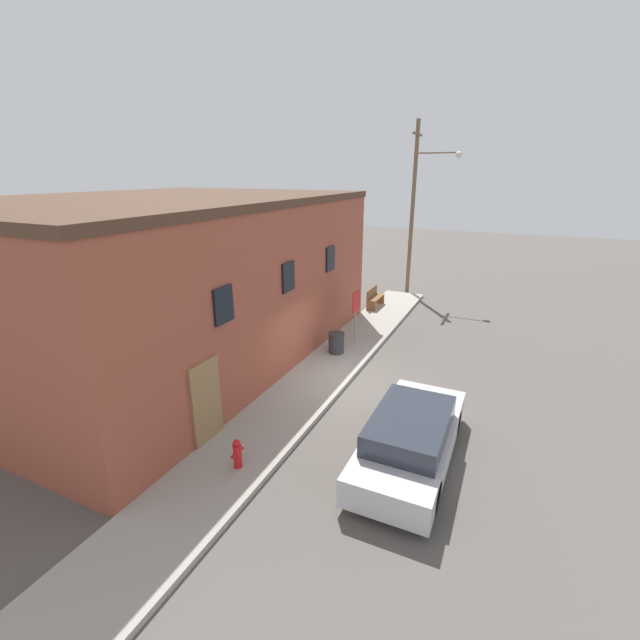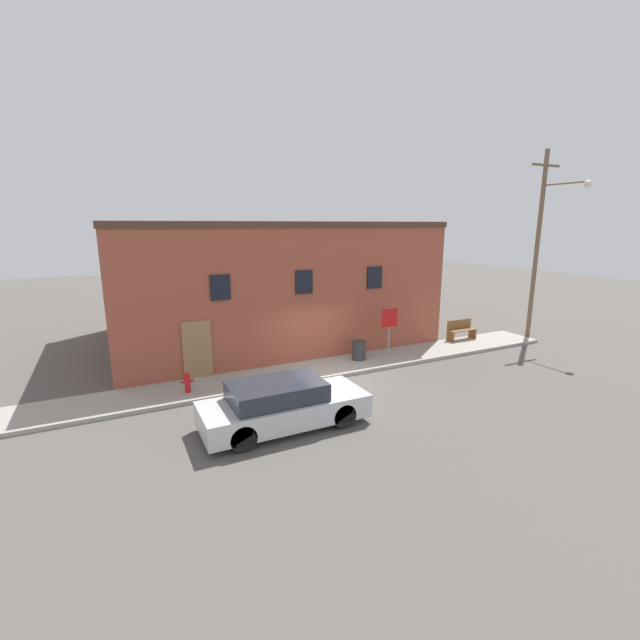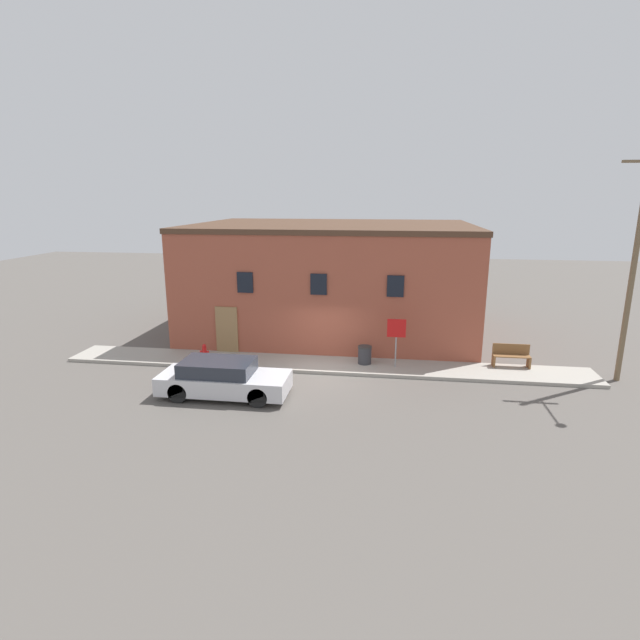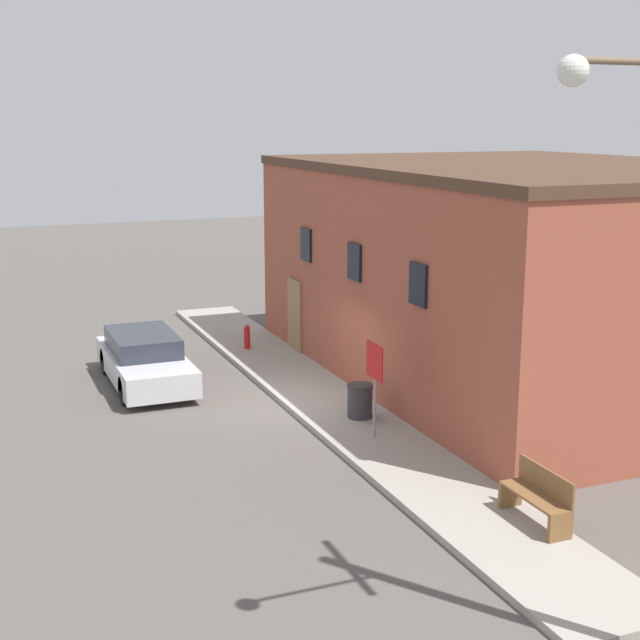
# 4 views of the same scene
# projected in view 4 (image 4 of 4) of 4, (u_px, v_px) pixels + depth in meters

# --- Properties ---
(ground_plane) EXTENTS (80.00, 80.00, 0.00)m
(ground_plane) POSITION_uv_depth(u_px,v_px,m) (282.00, 406.00, 21.15)
(ground_plane) COLOR #56514C
(sidewalk) EXTENTS (21.84, 2.02, 0.14)m
(sidewalk) POSITION_uv_depth(u_px,v_px,m) (321.00, 399.00, 21.51)
(sidewalk) COLOR #9E998E
(sidewalk) RESTS_ON ground
(brick_building) EXTENTS (13.90, 10.06, 5.58)m
(brick_building) POSITION_uv_depth(u_px,v_px,m) (528.00, 270.00, 23.36)
(brick_building) COLOR #9E4C38
(brick_building) RESTS_ON ground
(fire_hydrant) EXTENTS (0.39, 0.18, 0.70)m
(fire_hydrant) POSITION_uv_depth(u_px,v_px,m) (247.00, 337.00, 25.85)
(fire_hydrant) COLOR red
(fire_hydrant) RESTS_ON sidewalk
(stop_sign) EXTENTS (0.75, 0.06, 2.02)m
(stop_sign) POSITION_uv_depth(u_px,v_px,m) (375.00, 372.00, 18.42)
(stop_sign) COLOR gray
(stop_sign) RESTS_ON sidewalk
(bench) EXTENTS (1.47, 0.44, 0.92)m
(bench) POSITION_uv_depth(u_px,v_px,m) (538.00, 497.00, 14.67)
(bench) COLOR brown
(bench) RESTS_ON sidewalk
(trash_bin) EXTENTS (0.58, 0.58, 0.76)m
(trash_bin) POSITION_uv_depth(u_px,v_px,m) (360.00, 401.00, 19.89)
(trash_bin) COLOR #333338
(trash_bin) RESTS_ON sidewalk
(parked_car) EXTENTS (4.58, 1.78, 1.32)m
(parked_car) POSITION_uv_depth(u_px,v_px,m) (145.00, 360.00, 22.79)
(parked_car) COLOR black
(parked_car) RESTS_ON ground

